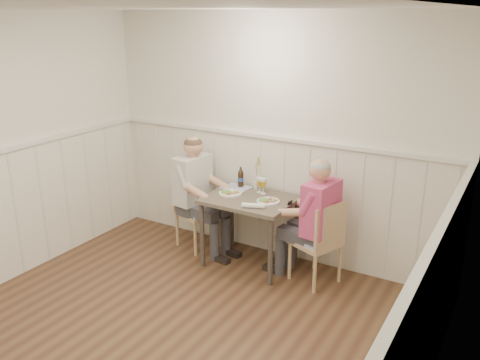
{
  "coord_description": "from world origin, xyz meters",
  "views": [
    {
      "loc": [
        2.34,
        -2.46,
        2.57
      ],
      "look_at": [
        -0.05,
        1.64,
        1.0
      ],
      "focal_mm": 38.0,
      "sensor_mm": 36.0,
      "label": 1
    }
  ],
  "objects_px": {
    "chair_left": "(195,207)",
    "beer_bottle": "(241,178)",
    "dining_table": "(250,207)",
    "man_in_pink": "(316,231)",
    "diner_cream": "(196,202)",
    "chair_right": "(320,240)",
    "grass_vase": "(256,174)"
  },
  "relations": [
    {
      "from": "diner_cream",
      "to": "man_in_pink",
      "type": "bearing_deg",
      "value": -1.53
    },
    {
      "from": "chair_right",
      "to": "chair_left",
      "type": "bearing_deg",
      "value": 176.11
    },
    {
      "from": "chair_right",
      "to": "beer_bottle",
      "type": "height_order",
      "value": "beer_bottle"
    },
    {
      "from": "dining_table",
      "to": "man_in_pink",
      "type": "relative_size",
      "value": 0.69
    },
    {
      "from": "dining_table",
      "to": "beer_bottle",
      "type": "bearing_deg",
      "value": 135.22
    },
    {
      "from": "grass_vase",
      "to": "chair_left",
      "type": "bearing_deg",
      "value": -165.69
    },
    {
      "from": "dining_table",
      "to": "beer_bottle",
      "type": "relative_size",
      "value": 3.96
    },
    {
      "from": "chair_left",
      "to": "man_in_pink",
      "type": "distance_m",
      "value": 1.51
    },
    {
      "from": "diner_cream",
      "to": "beer_bottle",
      "type": "height_order",
      "value": "diner_cream"
    },
    {
      "from": "beer_bottle",
      "to": "grass_vase",
      "type": "distance_m",
      "value": 0.2
    },
    {
      "from": "chair_left",
      "to": "beer_bottle",
      "type": "bearing_deg",
      "value": 17.77
    },
    {
      "from": "man_in_pink",
      "to": "grass_vase",
      "type": "distance_m",
      "value": 0.94
    },
    {
      "from": "beer_bottle",
      "to": "dining_table",
      "type": "bearing_deg",
      "value": -44.78
    },
    {
      "from": "man_in_pink",
      "to": "diner_cream",
      "type": "height_order",
      "value": "diner_cream"
    },
    {
      "from": "dining_table",
      "to": "grass_vase",
      "type": "distance_m",
      "value": 0.39
    },
    {
      "from": "man_in_pink",
      "to": "beer_bottle",
      "type": "height_order",
      "value": "man_in_pink"
    },
    {
      "from": "chair_left",
      "to": "grass_vase",
      "type": "xyz_separation_m",
      "value": [
        0.69,
        0.18,
        0.46
      ]
    },
    {
      "from": "grass_vase",
      "to": "beer_bottle",
      "type": "bearing_deg",
      "value": -175.87
    },
    {
      "from": "man_in_pink",
      "to": "grass_vase",
      "type": "xyz_separation_m",
      "value": [
        -0.82,
        0.28,
        0.38
      ]
    },
    {
      "from": "dining_table",
      "to": "chair_left",
      "type": "distance_m",
      "value": 0.79
    },
    {
      "from": "diner_cream",
      "to": "dining_table",
      "type": "bearing_deg",
      "value": -2.24
    },
    {
      "from": "chair_right",
      "to": "dining_table",
      "type": "bearing_deg",
      "value": 178.78
    },
    {
      "from": "chair_right",
      "to": "beer_bottle",
      "type": "bearing_deg",
      "value": 165.6
    },
    {
      "from": "dining_table",
      "to": "beer_bottle",
      "type": "distance_m",
      "value": 0.41
    },
    {
      "from": "beer_bottle",
      "to": "grass_vase",
      "type": "height_order",
      "value": "grass_vase"
    },
    {
      "from": "dining_table",
      "to": "grass_vase",
      "type": "bearing_deg",
      "value": 105.22
    },
    {
      "from": "dining_table",
      "to": "chair_left",
      "type": "height_order",
      "value": "chair_left"
    },
    {
      "from": "chair_right",
      "to": "man_in_pink",
      "type": "relative_size",
      "value": 0.66
    },
    {
      "from": "chair_left",
      "to": "dining_table",
      "type": "bearing_deg",
      "value": -6.66
    },
    {
      "from": "chair_left",
      "to": "diner_cream",
      "type": "height_order",
      "value": "diner_cream"
    },
    {
      "from": "dining_table",
      "to": "man_in_pink",
      "type": "height_order",
      "value": "man_in_pink"
    },
    {
      "from": "beer_bottle",
      "to": "diner_cream",
      "type": "bearing_deg",
      "value": -153.67
    }
  ]
}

